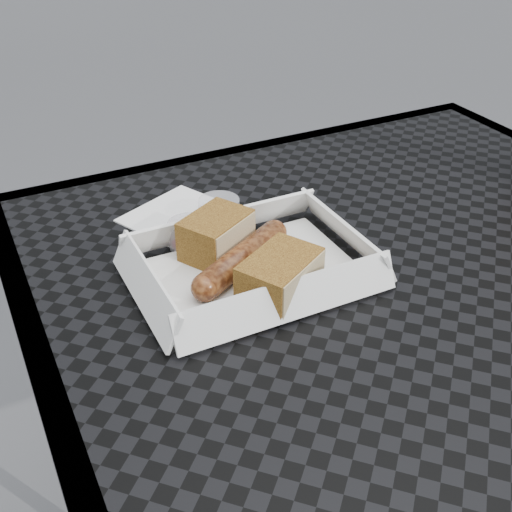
{
  "coord_description": "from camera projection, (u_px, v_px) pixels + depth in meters",
  "views": [
    {
      "loc": [
        -0.41,
        -0.43,
        1.14
      ],
      "look_at": [
        -0.16,
        0.07,
        0.78
      ],
      "focal_mm": 45.0,
      "sensor_mm": 36.0,
      "label": 1
    }
  ],
  "objects": [
    {
      "name": "bread_far",
      "position": [
        280.0,
        276.0,
        0.65
      ],
      "size": [
        0.1,
        0.09,
        0.04
      ],
      "primitive_type": "cube",
      "rotation": [
        0.0,
        0.0,
        0.51
      ],
      "color": "brown",
      "rests_on": "food_tray"
    },
    {
      "name": "napkin",
      "position": [
        183.0,
        217.0,
        0.8
      ],
      "size": [
        0.16,
        0.16,
        0.0
      ],
      "primitive_type": "cube",
      "rotation": [
        0.0,
        0.0,
        0.44
      ],
      "color": "white",
      "rests_on": "patio_table"
    },
    {
      "name": "condiment_cup_sauce",
      "position": [
        190.0,
        234.0,
        0.73
      ],
      "size": [
        0.05,
        0.05,
        0.03
      ],
      "primitive_type": "cylinder",
      "color": "maroon",
      "rests_on": "patio_table"
    },
    {
      "name": "condiment_cup_empty",
      "position": [
        219.0,
        211.0,
        0.78
      ],
      "size": [
        0.05,
        0.05,
        0.03
      ],
      "primitive_type": "cylinder",
      "color": "silver",
      "rests_on": "patio_table"
    },
    {
      "name": "bread_near",
      "position": [
        216.0,
        235.0,
        0.71
      ],
      "size": [
        0.09,
        0.08,
        0.05
      ],
      "primitive_type": "cube",
      "rotation": [
        0.0,
        0.0,
        0.51
      ],
      "color": "brown",
      "rests_on": "food_tray"
    },
    {
      "name": "bratwurst",
      "position": [
        242.0,
        258.0,
        0.69
      ],
      "size": [
        0.14,
        0.09,
        0.03
      ],
      "rotation": [
        0.0,
        0.0,
        0.51
      ],
      "color": "brown",
      "rests_on": "food_tray"
    },
    {
      "name": "food_tray",
      "position": [
        252.0,
        273.0,
        0.69
      ],
      "size": [
        0.22,
        0.15,
        0.0
      ],
      "primitive_type": "cube",
      "color": "white",
      "rests_on": "patio_table"
    },
    {
      "name": "veg_garnish",
      "position": [
        318.0,
        280.0,
        0.67
      ],
      "size": [
        0.03,
        0.03,
        0.0
      ],
      "color": "#F4570A",
      "rests_on": "food_tray"
    },
    {
      "name": "patio_table",
      "position": [
        406.0,
        330.0,
        0.73
      ],
      "size": [
        0.8,
        0.8,
        0.74
      ],
      "color": "black",
      "rests_on": "ground"
    }
  ]
}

